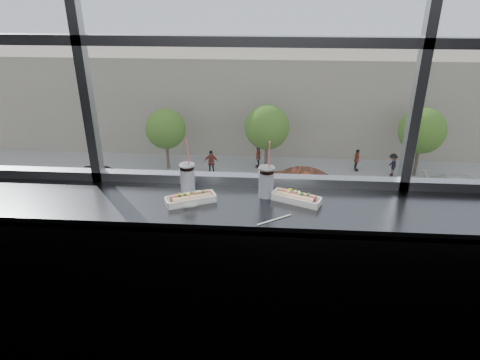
# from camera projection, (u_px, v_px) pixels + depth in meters

# --- Properties ---
(wall_back_lower) EXTENTS (6.00, 0.00, 6.00)m
(wall_back_lower) POSITION_uv_depth(u_px,v_px,m) (246.00, 253.00, 3.05)
(wall_back_lower) COLOR black
(wall_back_lower) RESTS_ON ground
(counter) EXTENTS (6.00, 0.55, 0.06)m
(counter) POSITION_uv_depth(u_px,v_px,m) (244.00, 207.00, 2.58)
(counter) COLOR #4E5053
(counter) RESTS_ON ground
(counter_fascia) EXTENTS (6.00, 0.04, 1.04)m
(counter_fascia) POSITION_uv_depth(u_px,v_px,m) (241.00, 303.00, 2.57)
(counter_fascia) COLOR #4E5053
(counter_fascia) RESTS_ON ground
(hotdog_tray_left) EXTENTS (0.31, 0.21, 0.07)m
(hotdog_tray_left) POSITION_uv_depth(u_px,v_px,m) (191.00, 198.00, 2.56)
(hotdog_tray_left) COLOR white
(hotdog_tray_left) RESTS_ON counter
(hotdog_tray_right) EXTENTS (0.31, 0.21, 0.07)m
(hotdog_tray_right) POSITION_uv_depth(u_px,v_px,m) (296.00, 197.00, 2.57)
(hotdog_tray_right) COLOR white
(hotdog_tray_right) RESTS_ON counter
(soda_cup_left) EXTENTS (0.10, 0.10, 0.36)m
(soda_cup_left) POSITION_uv_depth(u_px,v_px,m) (187.00, 177.00, 2.66)
(soda_cup_left) COLOR white
(soda_cup_left) RESTS_ON counter
(soda_cup_right) EXTENTS (0.10, 0.10, 0.37)m
(soda_cup_right) POSITION_uv_depth(u_px,v_px,m) (266.00, 180.00, 2.61)
(soda_cup_right) COLOR white
(soda_cup_right) RESTS_ON counter
(loose_straw) EXTENTS (0.19, 0.13, 0.01)m
(loose_straw) POSITION_uv_depth(u_px,v_px,m) (274.00, 220.00, 2.38)
(loose_straw) COLOR white
(loose_straw) RESTS_ON counter
(wrapper) EXTENTS (0.11, 0.08, 0.03)m
(wrapper) POSITION_uv_depth(u_px,v_px,m) (188.00, 204.00, 2.53)
(wrapper) COLOR silver
(wrapper) RESTS_ON counter
(plaza_ground) EXTENTS (120.00, 120.00, 0.00)m
(plaza_ground) POSITION_uv_depth(u_px,v_px,m) (269.00, 116.00, 47.29)
(plaza_ground) COLOR gray
(plaza_ground) RESTS_ON ground
(street_asphalt) EXTENTS (80.00, 10.00, 0.06)m
(street_asphalt) POSITION_uv_depth(u_px,v_px,m) (265.00, 223.00, 25.99)
(street_asphalt) COLOR black
(street_asphalt) RESTS_ON plaza_ground
(far_sidewalk) EXTENTS (80.00, 6.00, 0.04)m
(far_sidewalk) POSITION_uv_depth(u_px,v_px,m) (267.00, 171.00, 33.24)
(far_sidewalk) COLOR gray
(far_sidewalk) RESTS_ON plaza_ground
(far_building) EXTENTS (50.00, 14.00, 8.00)m
(far_building) POSITION_uv_depth(u_px,v_px,m) (269.00, 91.00, 40.63)
(far_building) COLOR gray
(far_building) RESTS_ON plaza_ground
(car_near_c) EXTENTS (3.39, 6.47, 2.06)m
(car_near_c) POSITION_uv_depth(u_px,v_px,m) (230.00, 244.00, 22.03)
(car_near_c) COLOR maroon
(car_near_c) RESTS_ON street_asphalt
(car_near_d) EXTENTS (3.61, 7.22, 2.32)m
(car_near_d) POSITION_uv_depth(u_px,v_px,m) (435.00, 250.00, 21.30)
(car_near_d) COLOR white
(car_near_d) RESTS_ON street_asphalt
(car_far_c) EXTENTS (3.61, 6.87, 2.18)m
(car_far_c) POSITION_uv_depth(u_px,v_px,m) (468.00, 185.00, 28.26)
(car_far_c) COLOR white
(car_far_c) RESTS_ON street_asphalt
(car_far_a) EXTENTS (3.52, 7.03, 2.26)m
(car_far_a) POSITION_uv_depth(u_px,v_px,m) (101.00, 174.00, 29.89)
(car_far_a) COLOR black
(car_far_a) RESTS_ON street_asphalt
(car_far_b) EXTENTS (3.49, 7.17, 2.31)m
(car_far_b) POSITION_uv_depth(u_px,v_px,m) (312.00, 180.00, 28.91)
(car_far_b) COLOR #94351A
(car_far_b) RESTS_ON street_asphalt
(car_near_b) EXTENTS (2.37, 5.68, 1.89)m
(car_near_b) POSITION_uv_depth(u_px,v_px,m) (118.00, 241.00, 22.46)
(car_near_b) COLOR black
(car_near_b) RESTS_ON street_asphalt
(pedestrian_a) EXTENTS (1.03, 0.77, 2.31)m
(pedestrian_a) POSITION_uv_depth(u_px,v_px,m) (211.00, 160.00, 32.19)
(pedestrian_a) COLOR #66605B
(pedestrian_a) RESTS_ON far_sidewalk
(pedestrian_b) EXTENTS (0.69, 0.92, 2.08)m
(pedestrian_b) POSITION_uv_depth(u_px,v_px,m) (258.00, 155.00, 33.53)
(pedestrian_b) COLOR #66605B
(pedestrian_b) RESTS_ON far_sidewalk
(pedestrian_d) EXTENTS (0.71, 0.95, 2.13)m
(pedestrian_d) POSITION_uv_depth(u_px,v_px,m) (393.00, 163.00, 31.96)
(pedestrian_d) COLOR #66605B
(pedestrian_d) RESTS_ON far_sidewalk
(pedestrian_c) EXTENTS (0.70, 0.93, 2.09)m
(pedestrian_c) POSITION_uv_depth(u_px,v_px,m) (357.00, 158.00, 32.86)
(pedestrian_c) COLOR #66605B
(pedestrian_c) RESTS_ON far_sidewalk
(tree_left) EXTENTS (3.08, 3.08, 4.82)m
(tree_left) POSITION_uv_depth(u_px,v_px,m) (166.00, 129.00, 32.39)
(tree_left) COLOR #47382B
(tree_left) RESTS_ON far_sidewalk
(tree_center) EXTENTS (3.37, 3.37, 5.27)m
(tree_center) POSITION_uv_depth(u_px,v_px,m) (267.00, 127.00, 31.76)
(tree_center) COLOR #47382B
(tree_center) RESTS_ON far_sidewalk
(tree_right) EXTENTS (3.39, 3.39, 5.30)m
(tree_right) POSITION_uv_depth(u_px,v_px,m) (422.00, 131.00, 31.01)
(tree_right) COLOR #47382B
(tree_right) RESTS_ON far_sidewalk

